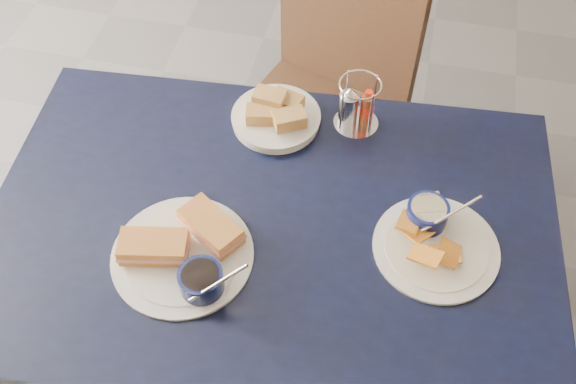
% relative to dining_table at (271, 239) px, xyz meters
% --- Properties ---
extents(ground, '(6.00, 6.00, 0.00)m').
position_rel_dining_table_xyz_m(ground, '(-0.04, 0.23, -0.69)').
color(ground, '#4B4B50').
rests_on(ground, ground).
extents(dining_table, '(1.31, 0.93, 0.75)m').
position_rel_dining_table_xyz_m(dining_table, '(0.00, 0.00, 0.00)').
color(dining_table, black).
rests_on(dining_table, ground).
extents(chair_far, '(0.56, 0.56, 0.95)m').
position_rel_dining_table_xyz_m(chair_far, '(-0.01, 0.68, -0.14)').
color(chair_far, black).
rests_on(chair_far, ground).
extents(sandwich_plate, '(0.31, 0.30, 0.12)m').
position_rel_dining_table_xyz_m(sandwich_plate, '(-0.15, -0.12, 0.09)').
color(sandwich_plate, white).
rests_on(sandwich_plate, dining_table).
extents(plantain_plate, '(0.27, 0.27, 0.12)m').
position_rel_dining_table_xyz_m(plantain_plate, '(0.35, 0.04, 0.08)').
color(plantain_plate, white).
rests_on(plantain_plate, dining_table).
extents(bread_basket, '(0.21, 0.21, 0.07)m').
position_rel_dining_table_xyz_m(bread_basket, '(-0.06, 0.30, 0.09)').
color(bread_basket, white).
rests_on(bread_basket, dining_table).
extents(condiment_caddy, '(0.11, 0.11, 0.14)m').
position_rel_dining_table_xyz_m(condiment_caddy, '(0.13, 0.34, 0.12)').
color(condiment_caddy, silver).
rests_on(condiment_caddy, dining_table).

